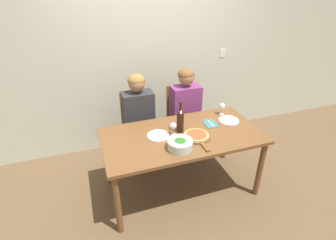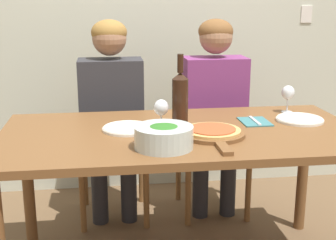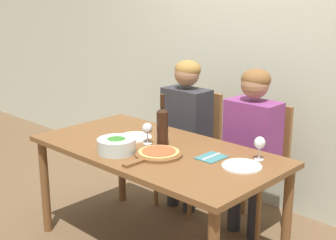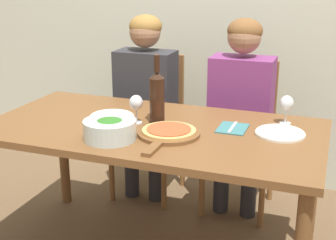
# 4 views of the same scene
# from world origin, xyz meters

# --- Properties ---
(back_wall) EXTENTS (10.00, 0.06, 2.70)m
(back_wall) POSITION_xyz_m (0.00, 1.21, 1.35)
(back_wall) COLOR beige
(back_wall) RESTS_ON ground
(dining_table) EXTENTS (1.71, 0.87, 0.76)m
(dining_table) POSITION_xyz_m (0.00, 0.00, 0.67)
(dining_table) COLOR brown
(dining_table) RESTS_ON ground
(chair_left) EXTENTS (0.42, 0.42, 0.96)m
(chair_left) POSITION_xyz_m (-0.32, 0.77, 0.52)
(chair_left) COLOR brown
(chair_left) RESTS_ON ground
(chair_right) EXTENTS (0.42, 0.42, 0.96)m
(chair_right) POSITION_xyz_m (0.32, 0.77, 0.52)
(chair_right) COLOR brown
(chair_right) RESTS_ON ground
(person_woman) EXTENTS (0.47, 0.51, 1.25)m
(person_woman) POSITION_xyz_m (-0.32, 0.66, 0.76)
(person_woman) COLOR #28282D
(person_woman) RESTS_ON ground
(person_man) EXTENTS (0.47, 0.51, 1.25)m
(person_man) POSITION_xyz_m (0.32, 0.66, 0.76)
(person_man) COLOR #28282D
(person_man) RESTS_ON ground
(wine_bottle) EXTENTS (0.08, 0.08, 0.36)m
(wine_bottle) POSITION_xyz_m (0.00, 0.07, 0.90)
(wine_bottle) COLOR black
(wine_bottle) RESTS_ON dining_table
(broccoli_bowl) EXTENTS (0.25, 0.25, 0.10)m
(broccoli_bowl) POSITION_xyz_m (-0.12, -0.24, 0.81)
(broccoli_bowl) COLOR silver
(broccoli_bowl) RESTS_ON dining_table
(dinner_plate_left) EXTENTS (0.24, 0.24, 0.02)m
(dinner_plate_left) POSITION_xyz_m (-0.26, 0.05, 0.77)
(dinner_plate_left) COLOR silver
(dinner_plate_left) RESTS_ON dining_table
(dinner_plate_right) EXTENTS (0.24, 0.24, 0.02)m
(dinner_plate_right) POSITION_xyz_m (0.62, 0.10, 0.77)
(dinner_plate_right) COLOR silver
(dinner_plate_right) RESTS_ON dining_table
(pizza_on_board) EXTENTS (0.30, 0.44, 0.04)m
(pizza_on_board) POSITION_xyz_m (0.12, -0.10, 0.77)
(pizza_on_board) COLOR brown
(pizza_on_board) RESTS_ON dining_table
(wine_glass_left) EXTENTS (0.07, 0.07, 0.15)m
(wine_glass_left) POSITION_xyz_m (-0.10, 0.02, 0.86)
(wine_glass_left) COLOR silver
(wine_glass_left) RESTS_ON dining_table
(wine_glass_right) EXTENTS (0.07, 0.07, 0.15)m
(wine_glass_right) POSITION_xyz_m (0.63, 0.28, 0.86)
(wine_glass_right) COLOR silver
(wine_glass_right) RESTS_ON dining_table
(fork_on_napkin) EXTENTS (0.14, 0.18, 0.01)m
(fork_on_napkin) POSITION_xyz_m (0.39, 0.11, 0.76)
(fork_on_napkin) COLOR #387075
(fork_on_napkin) RESTS_ON dining_table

